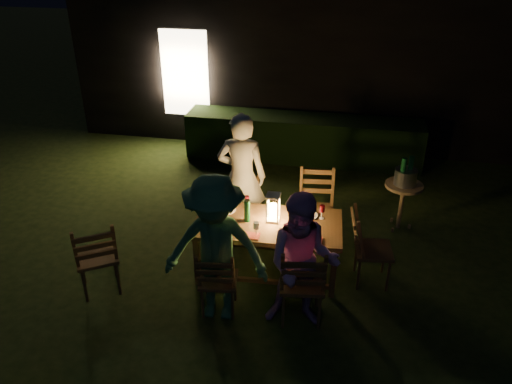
% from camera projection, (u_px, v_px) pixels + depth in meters
% --- Properties ---
extents(garden_envelope, '(40.00, 40.00, 3.20)m').
position_uv_depth(garden_envelope, '(341.00, 45.00, 10.45)').
color(garden_envelope, black).
rests_on(garden_envelope, ground).
extents(dining_table, '(1.77, 0.95, 0.72)m').
position_uv_depth(dining_table, '(268.00, 228.00, 5.90)').
color(dining_table, '#4F351A').
rests_on(dining_table, ground).
extents(chair_near_left, '(0.45, 0.48, 0.90)m').
position_uv_depth(chair_near_left, '(219.00, 291.00, 5.47)').
color(chair_near_left, '#4F351A').
rests_on(chair_near_left, ground).
extents(chair_near_right, '(0.53, 0.56, 1.04)m').
position_uv_depth(chair_near_right, '(301.00, 295.00, 5.33)').
color(chair_near_right, '#4F351A').
rests_on(chair_near_right, ground).
extents(chair_far_left, '(0.42, 0.45, 0.89)m').
position_uv_depth(chair_far_left, '(242.00, 219.00, 6.81)').
color(chair_far_left, '#4F351A').
rests_on(chair_far_left, ground).
extents(chair_far_right, '(0.51, 0.55, 1.04)m').
position_uv_depth(chair_far_right, '(315.00, 221.00, 6.66)').
color(chair_far_right, '#4F351A').
rests_on(chair_far_right, ground).
extents(chair_end, '(0.52, 0.49, 0.98)m').
position_uv_depth(chair_end, '(370.00, 260.00, 5.91)').
color(chair_end, '#4F351A').
rests_on(chair_end, ground).
extents(chair_spare, '(0.64, 0.65, 1.02)m').
position_uv_depth(chair_spare, '(99.00, 269.00, 5.76)').
color(chair_spare, '#4F351A').
rests_on(chair_spare, ground).
extents(person_house_side, '(0.66, 0.46, 1.76)m').
position_uv_depth(person_house_side, '(242.00, 177.00, 6.56)').
color(person_house_side, beige).
rests_on(person_house_side, ground).
extents(person_opp_right, '(0.78, 0.63, 1.55)m').
position_uv_depth(person_opp_right, '(303.00, 263.00, 5.07)').
color(person_opp_right, '#CC8CC7').
rests_on(person_opp_right, ground).
extents(person_opp_left, '(1.13, 0.69, 1.70)m').
position_uv_depth(person_opp_left, '(216.00, 250.00, 5.15)').
color(person_opp_left, '#3A7447').
rests_on(person_opp_left, ground).
extents(lantern, '(0.16, 0.16, 0.35)m').
position_uv_depth(lantern, '(273.00, 209.00, 5.83)').
color(lantern, white).
rests_on(lantern, dining_table).
extents(plate_far_left, '(0.25, 0.25, 0.01)m').
position_uv_depth(plate_far_left, '(226.00, 209.00, 6.12)').
color(plate_far_left, white).
rests_on(plate_far_left, dining_table).
extents(plate_near_left, '(0.25, 0.25, 0.01)m').
position_uv_depth(plate_near_left, '(219.00, 228.00, 5.74)').
color(plate_near_left, white).
rests_on(plate_near_left, dining_table).
extents(plate_far_right, '(0.25, 0.25, 0.01)m').
position_uv_depth(plate_far_right, '(307.00, 215.00, 6.00)').
color(plate_far_right, white).
rests_on(plate_far_right, dining_table).
extents(plate_near_right, '(0.25, 0.25, 0.01)m').
position_uv_depth(plate_near_right, '(305.00, 235.00, 5.62)').
color(plate_near_right, white).
rests_on(plate_near_right, dining_table).
extents(wineglass_a, '(0.06, 0.06, 0.18)m').
position_uv_depth(wineglass_a, '(247.00, 203.00, 6.11)').
color(wineglass_a, '#59070F').
rests_on(wineglass_a, dining_table).
extents(wineglass_b, '(0.06, 0.06, 0.18)m').
position_uv_depth(wineglass_b, '(206.00, 217.00, 5.81)').
color(wineglass_b, '#59070F').
rests_on(wineglass_b, dining_table).
extents(wineglass_c, '(0.06, 0.06, 0.18)m').
position_uv_depth(wineglass_c, '(292.00, 231.00, 5.54)').
color(wineglass_c, '#59070F').
rests_on(wineglass_c, dining_table).
extents(wineglass_d, '(0.06, 0.06, 0.18)m').
position_uv_depth(wineglass_d, '(322.00, 212.00, 5.91)').
color(wineglass_d, '#59070F').
rests_on(wineglass_d, dining_table).
extents(wineglass_e, '(0.06, 0.06, 0.18)m').
position_uv_depth(wineglass_e, '(256.00, 229.00, 5.58)').
color(wineglass_e, silver).
rests_on(wineglass_e, dining_table).
extents(bottle_table, '(0.07, 0.07, 0.28)m').
position_uv_depth(bottle_table, '(247.00, 211.00, 5.83)').
color(bottle_table, '#0F471E').
rests_on(bottle_table, dining_table).
extents(napkin_left, '(0.18, 0.14, 0.01)m').
position_uv_depth(napkin_left, '(252.00, 236.00, 5.60)').
color(napkin_left, red).
rests_on(napkin_left, dining_table).
extents(napkin_right, '(0.18, 0.14, 0.01)m').
position_uv_depth(napkin_right, '(314.00, 240.00, 5.54)').
color(napkin_right, red).
rests_on(napkin_right, dining_table).
extents(phone, '(0.14, 0.07, 0.01)m').
position_uv_depth(phone, '(211.00, 232.00, 5.68)').
color(phone, black).
rests_on(phone, dining_table).
extents(side_table, '(0.51, 0.51, 0.69)m').
position_uv_depth(side_table, '(404.00, 189.00, 6.83)').
color(side_table, '#8A6645').
rests_on(side_table, ground).
extents(ice_bucket, '(0.30, 0.30, 0.22)m').
position_uv_depth(ice_bucket, '(405.00, 177.00, 6.74)').
color(ice_bucket, '#A5A8AD').
rests_on(ice_bucket, side_table).
extents(bottle_bucket_a, '(0.07, 0.07, 0.32)m').
position_uv_depth(bottle_bucket_a, '(402.00, 175.00, 6.69)').
color(bottle_bucket_a, '#0F471E').
rests_on(bottle_bucket_a, side_table).
extents(bottle_bucket_b, '(0.07, 0.07, 0.32)m').
position_uv_depth(bottle_bucket_b, '(410.00, 173.00, 6.74)').
color(bottle_bucket_b, '#0F471E').
rests_on(bottle_bucket_b, side_table).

